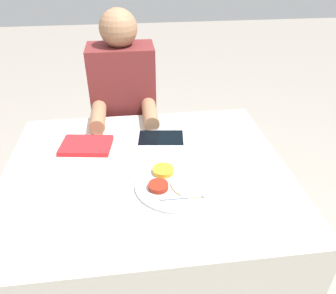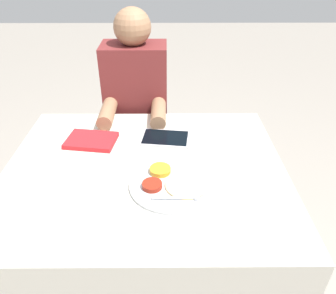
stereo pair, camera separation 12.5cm
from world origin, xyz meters
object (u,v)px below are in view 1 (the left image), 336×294
Objects in this scene: thali_tray at (176,183)px; person_diner at (127,133)px; tablet_device at (161,138)px; red_notebook at (86,146)px.

person_diner is at bearing 104.05° from thali_tray.
thali_tray reaches higher than tablet_device.
tablet_device is 0.18× the size of person_diner.
red_notebook is at bearing -111.80° from person_diner.
person_diner is (-0.17, 0.69, -0.19)m from thali_tray.
thali_tray is 0.31m from tablet_device.
red_notebook is 0.31m from tablet_device.
thali_tray is 1.33× the size of red_notebook.
red_notebook is at bearing 139.28° from thali_tray.
red_notebook is (-0.33, 0.29, 0.00)m from thali_tray.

